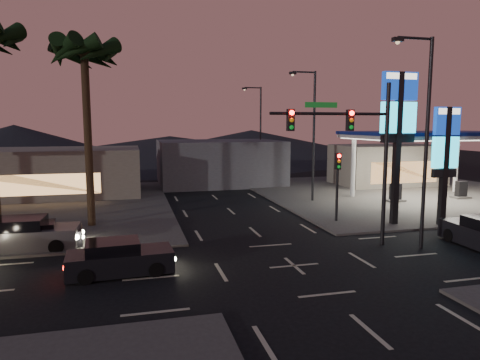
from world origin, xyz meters
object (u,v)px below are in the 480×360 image
object	(u,v)px
car_lane_a_front	(119,258)
car_lane_b_mid	(38,237)
gas_station	(432,137)
pylon_sign_short	(445,148)
traffic_signal_mast	(354,141)
pylon_sign_tall	(398,118)
car_lane_b_front	(24,235)

from	to	relation	value
car_lane_a_front	car_lane_b_mid	distance (m)	6.02
gas_station	pylon_sign_short	world-z (taller)	pylon_sign_short
pylon_sign_short	car_lane_a_front	xyz separation A→B (m)	(-18.22, -3.69, -4.01)
pylon_sign_short	traffic_signal_mast	bearing A→B (deg)	-160.87
gas_station	car_lane_b_mid	xyz separation A→B (m)	(-27.10, -6.58, -4.48)
car_lane_a_front	car_lane_b_mid	world-z (taller)	car_lane_a_front
car_lane_a_front	car_lane_b_mid	size ratio (longest dim) A/B	1.06
pylon_sign_tall	car_lane_b_mid	distance (m)	20.44
car_lane_a_front	car_lane_b_mid	bearing A→B (deg)	130.07
car_lane_a_front	traffic_signal_mast	bearing A→B (deg)	6.10
pylon_sign_short	car_lane_b_mid	distance (m)	22.49
gas_station	car_lane_b_mid	size ratio (longest dim) A/B	2.97
traffic_signal_mast	car_lane_b_front	distance (m)	16.43
gas_station	pylon_sign_short	bearing A→B (deg)	-123.69
pylon_sign_tall	car_lane_a_front	bearing A→B (deg)	-163.40
pylon_sign_short	car_lane_b_front	xyz separation A→B (m)	(-22.70, 0.81, -3.92)
pylon_sign_short	car_lane_b_front	bearing A→B (deg)	177.97
car_lane_b_front	car_lane_a_front	bearing A→B (deg)	-45.11
gas_station	pylon_sign_tall	size ratio (longest dim) A/B	1.36
car_lane_a_front	car_lane_b_front	bearing A→B (deg)	134.89
pylon_sign_tall	traffic_signal_mast	size ratio (longest dim) A/B	1.12
pylon_sign_short	traffic_signal_mast	size ratio (longest dim) A/B	0.88
gas_station	traffic_signal_mast	bearing A→B (deg)	-140.72
car_lane_b_front	pylon_sign_short	bearing A→B (deg)	-2.03
gas_station	pylon_sign_tall	xyz separation A→B (m)	(-7.50, -6.50, 1.31)
car_lane_a_front	pylon_sign_short	bearing A→B (deg)	11.44
gas_station	traffic_signal_mast	world-z (taller)	traffic_signal_mast
car_lane_b_mid	car_lane_b_front	bearing A→B (deg)	-169.02
car_lane_a_front	car_lane_b_mid	xyz separation A→B (m)	(-3.88, 4.61, -0.04)
pylon_sign_short	car_lane_a_front	world-z (taller)	pylon_sign_short
traffic_signal_mast	car_lane_b_front	bearing A→B (deg)	167.88
car_lane_a_front	car_lane_b_front	world-z (taller)	car_lane_b_front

